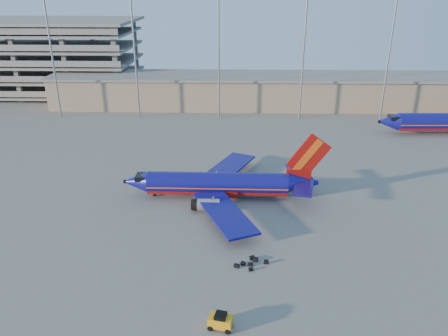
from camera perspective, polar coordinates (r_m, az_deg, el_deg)
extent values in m
plane|color=slate|center=(67.11, 2.14, -4.54)|extent=(220.00, 220.00, 0.00)
cube|color=gray|center=(121.11, 6.77, 9.88)|extent=(120.00, 15.00, 8.00)
cube|color=slate|center=(120.24, 6.87, 11.83)|extent=(122.00, 16.00, 0.60)
cube|color=slate|center=(149.91, -22.88, 9.60)|extent=(60.00, 30.00, 0.70)
cube|color=slate|center=(149.13, -23.13, 11.16)|extent=(60.00, 30.00, 0.70)
cube|color=slate|center=(148.47, -23.38, 12.74)|extent=(60.00, 30.00, 0.70)
cube|color=slate|center=(147.92, -23.64, 14.33)|extent=(60.00, 30.00, 0.70)
cube|color=slate|center=(147.49, -23.90, 15.93)|extent=(60.00, 30.00, 0.70)
cube|color=slate|center=(147.24, -24.11, 17.15)|extent=(62.00, 32.00, 0.80)
cube|color=slate|center=(160.12, -21.57, 14.02)|extent=(1.20, 1.20, 21.00)
cylinder|color=gray|center=(115.67, -21.46, 12.95)|extent=(0.44, 0.44, 28.00)
cylinder|color=gray|center=(109.61, -11.50, 13.57)|extent=(0.44, 0.44, 28.00)
cylinder|color=gray|center=(107.01, -0.69, 13.79)|extent=(0.44, 0.44, 28.00)
cylinder|color=gray|center=(108.10, 10.27, 13.53)|extent=(0.44, 0.44, 28.00)
cylinder|color=gray|center=(112.78, 20.63, 12.85)|extent=(0.44, 0.44, 28.00)
cylinder|color=navy|center=(67.71, -0.87, -1.97)|extent=(21.70, 3.52, 3.34)
cube|color=#9B110C|center=(68.07, -0.86, -2.62)|extent=(21.70, 2.89, 1.17)
cube|color=#EA5713|center=(67.80, -0.87, -2.14)|extent=(21.70, 3.56, 0.20)
cone|color=navy|center=(69.48, -11.42, -1.77)|extent=(3.82, 3.37, 3.34)
cube|color=black|center=(68.88, -10.53, -1.14)|extent=(2.19, 2.37, 0.72)
cone|color=navy|center=(68.24, 10.27, -1.86)|extent=(4.72, 3.38, 3.34)
cube|color=#9B110C|center=(67.64, 9.73, -0.92)|extent=(3.80, 0.53, 1.99)
cube|color=#9B110C|center=(66.63, 10.99, 1.56)|extent=(6.63, 0.34, 7.21)
cube|color=#EA5713|center=(66.61, 10.83, 1.56)|extent=(4.41, 0.42, 5.65)
cube|color=navy|center=(70.76, 9.68, -0.45)|extent=(3.81, 6.21, 0.20)
cube|color=navy|center=(65.22, 10.33, -2.59)|extent=(3.89, 6.23, 0.20)
cube|color=navy|center=(75.25, 0.46, -0.01)|extent=(9.91, 14.61, 0.32)
cube|color=navy|center=(60.93, 0.04, -5.82)|extent=(9.73, 14.64, 0.32)
cube|color=#9B110C|center=(68.21, -0.48, -2.90)|extent=(5.45, 3.57, 0.90)
cylinder|color=gray|center=(72.61, -1.53, -1.40)|extent=(3.27, 1.92, 1.90)
cylinder|color=gray|center=(64.18, -2.04, -4.85)|extent=(3.27, 1.92, 1.90)
cylinder|color=gray|center=(69.72, -9.05, -3.27)|extent=(0.22, 0.22, 0.99)
cylinder|color=black|center=(69.81, -9.04, -3.42)|extent=(0.58, 0.23, 0.58)
cylinder|color=black|center=(70.66, 0.33, -2.70)|extent=(0.76, 0.50, 0.76)
cylinder|color=black|center=(66.45, 0.21, -4.45)|extent=(0.76, 0.50, 0.76)
cone|color=navy|center=(103.63, 20.67, 5.67)|extent=(4.52, 4.01, 3.88)
cube|color=black|center=(103.85, 21.45, 6.17)|extent=(2.60, 2.80, 0.84)
cube|color=orange|center=(44.70, -0.46, -19.39)|extent=(2.51, 1.77, 1.08)
cube|color=black|center=(44.26, -0.46, -18.77)|extent=(1.32, 1.40, 0.38)
cylinder|color=black|center=(45.65, -1.37, -19.21)|extent=(0.59, 0.32, 0.56)
cylinder|color=black|center=(44.81, -1.80, -20.20)|extent=(0.59, 0.32, 0.56)
cylinder|color=black|center=(45.33, 0.88, -19.58)|extent=(0.59, 0.32, 0.56)
cylinder|color=black|center=(44.48, 0.49, -20.58)|extent=(0.59, 0.32, 0.56)
cube|color=black|center=(52.81, 1.67, -12.65)|extent=(0.73, 0.60, 0.40)
cube|color=black|center=(52.36, 3.54, -13.06)|extent=(0.59, 0.46, 0.37)
cube|color=black|center=(53.58, 5.53, -12.11)|extent=(0.57, 0.28, 0.50)
cube|color=black|center=(53.15, 3.48, -12.46)|extent=(0.66, 0.40, 0.35)
cube|color=black|center=(53.23, 2.50, -12.34)|extent=(0.64, 0.59, 0.40)
cube|color=black|center=(53.93, 4.13, -11.81)|extent=(0.66, 0.55, 0.48)
cube|color=black|center=(54.23, 3.70, -11.62)|extent=(0.70, 0.58, 0.41)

